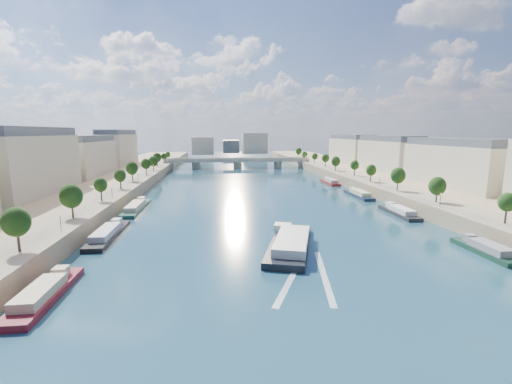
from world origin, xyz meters
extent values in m
plane|color=#0C2A38|center=(0.00, 100.00, 0.00)|extent=(700.00, 700.00, 0.00)
cube|color=#9E8460|center=(-72.00, 100.00, 2.50)|extent=(44.00, 520.00, 5.00)
cube|color=#9E8460|center=(72.00, 100.00, 2.50)|extent=(44.00, 520.00, 5.00)
cube|color=gray|center=(-57.00, 100.00, 5.05)|extent=(14.00, 520.00, 0.10)
cube|color=gray|center=(57.00, 100.00, 5.05)|extent=(14.00, 520.00, 0.10)
cylinder|color=#382B1E|center=(-55.00, 18.00, 6.91)|extent=(0.50, 0.50, 3.82)
ellipsoid|color=black|center=(-55.00, 18.00, 10.50)|extent=(4.80, 4.80, 5.52)
cylinder|color=#382B1E|center=(-55.00, 42.00, 6.91)|extent=(0.50, 0.50, 3.82)
ellipsoid|color=black|center=(-55.00, 42.00, 10.50)|extent=(4.80, 4.80, 5.52)
cylinder|color=#382B1E|center=(-55.00, 66.00, 6.91)|extent=(0.50, 0.50, 3.82)
ellipsoid|color=black|center=(-55.00, 66.00, 10.50)|extent=(4.80, 4.80, 5.52)
cylinder|color=#382B1E|center=(-55.00, 90.00, 6.91)|extent=(0.50, 0.50, 3.82)
ellipsoid|color=black|center=(-55.00, 90.00, 10.50)|extent=(4.80, 4.80, 5.52)
cylinder|color=#382B1E|center=(-55.00, 114.00, 6.91)|extent=(0.50, 0.50, 3.82)
ellipsoid|color=black|center=(-55.00, 114.00, 10.50)|extent=(4.80, 4.80, 5.52)
cylinder|color=#382B1E|center=(-55.00, 138.00, 6.91)|extent=(0.50, 0.50, 3.82)
ellipsoid|color=black|center=(-55.00, 138.00, 10.50)|extent=(4.80, 4.80, 5.52)
cylinder|color=#382B1E|center=(-55.00, 162.00, 6.91)|extent=(0.50, 0.50, 3.82)
ellipsoid|color=black|center=(-55.00, 162.00, 10.50)|extent=(4.80, 4.80, 5.52)
cylinder|color=#382B1E|center=(-55.00, 186.00, 6.91)|extent=(0.50, 0.50, 3.82)
ellipsoid|color=black|center=(-55.00, 186.00, 10.50)|extent=(4.80, 4.80, 5.52)
cylinder|color=#382B1E|center=(-55.00, 210.00, 6.91)|extent=(0.50, 0.50, 3.82)
ellipsoid|color=black|center=(-55.00, 210.00, 10.50)|extent=(4.80, 4.80, 5.52)
cylinder|color=#382B1E|center=(-55.00, 234.00, 6.91)|extent=(0.50, 0.50, 3.82)
ellipsoid|color=black|center=(-55.00, 234.00, 10.50)|extent=(4.80, 4.80, 5.52)
cylinder|color=#382B1E|center=(55.00, 26.00, 6.91)|extent=(0.50, 0.50, 3.82)
ellipsoid|color=black|center=(55.00, 26.00, 10.50)|extent=(4.80, 4.80, 5.52)
cylinder|color=#382B1E|center=(55.00, 50.00, 6.91)|extent=(0.50, 0.50, 3.82)
ellipsoid|color=black|center=(55.00, 50.00, 10.50)|extent=(4.80, 4.80, 5.52)
cylinder|color=#382B1E|center=(55.00, 74.00, 6.91)|extent=(0.50, 0.50, 3.82)
ellipsoid|color=black|center=(55.00, 74.00, 10.50)|extent=(4.80, 4.80, 5.52)
cylinder|color=#382B1E|center=(55.00, 98.00, 6.91)|extent=(0.50, 0.50, 3.82)
ellipsoid|color=black|center=(55.00, 98.00, 10.50)|extent=(4.80, 4.80, 5.52)
cylinder|color=#382B1E|center=(55.00, 122.00, 6.91)|extent=(0.50, 0.50, 3.82)
ellipsoid|color=black|center=(55.00, 122.00, 10.50)|extent=(4.80, 4.80, 5.52)
cylinder|color=#382B1E|center=(55.00, 146.00, 6.91)|extent=(0.50, 0.50, 3.82)
ellipsoid|color=black|center=(55.00, 146.00, 10.50)|extent=(4.80, 4.80, 5.52)
cylinder|color=#382B1E|center=(55.00, 170.00, 6.91)|extent=(0.50, 0.50, 3.82)
ellipsoid|color=black|center=(55.00, 170.00, 10.50)|extent=(4.80, 4.80, 5.52)
cylinder|color=#382B1E|center=(55.00, 194.00, 6.91)|extent=(0.50, 0.50, 3.82)
ellipsoid|color=black|center=(55.00, 194.00, 10.50)|extent=(4.80, 4.80, 5.52)
cylinder|color=#382B1E|center=(55.00, 218.00, 6.91)|extent=(0.50, 0.50, 3.82)
ellipsoid|color=black|center=(55.00, 218.00, 10.50)|extent=(4.80, 4.80, 5.52)
cylinder|color=#382B1E|center=(55.00, 242.00, 6.91)|extent=(0.50, 0.50, 3.82)
ellipsoid|color=black|center=(55.00, 242.00, 10.50)|extent=(4.80, 4.80, 5.52)
cylinder|color=black|center=(-52.50, 30.00, 7.00)|extent=(0.14, 0.14, 4.00)
sphere|color=#FFE5B2|center=(-52.50, 30.00, 9.10)|extent=(0.36, 0.36, 0.36)
cylinder|color=black|center=(-52.50, 70.00, 7.00)|extent=(0.14, 0.14, 4.00)
sphere|color=#FFE5B2|center=(-52.50, 70.00, 9.10)|extent=(0.36, 0.36, 0.36)
cylinder|color=black|center=(-52.50, 110.00, 7.00)|extent=(0.14, 0.14, 4.00)
sphere|color=#FFE5B2|center=(-52.50, 110.00, 9.10)|extent=(0.36, 0.36, 0.36)
cylinder|color=black|center=(-52.50, 150.00, 7.00)|extent=(0.14, 0.14, 4.00)
sphere|color=#FFE5B2|center=(-52.50, 150.00, 9.10)|extent=(0.36, 0.36, 0.36)
cylinder|color=black|center=(-52.50, 190.00, 7.00)|extent=(0.14, 0.14, 4.00)
sphere|color=#FFE5B2|center=(-52.50, 190.00, 9.10)|extent=(0.36, 0.36, 0.36)
cylinder|color=black|center=(52.50, 45.00, 7.00)|extent=(0.14, 0.14, 4.00)
sphere|color=#FFE5B2|center=(52.50, 45.00, 9.10)|extent=(0.36, 0.36, 0.36)
cylinder|color=black|center=(52.50, 85.00, 7.00)|extent=(0.14, 0.14, 4.00)
sphere|color=#FFE5B2|center=(52.50, 85.00, 9.10)|extent=(0.36, 0.36, 0.36)
cylinder|color=black|center=(52.50, 125.00, 7.00)|extent=(0.14, 0.14, 4.00)
sphere|color=#FFE5B2|center=(52.50, 125.00, 9.10)|extent=(0.36, 0.36, 0.36)
cylinder|color=black|center=(52.50, 165.00, 7.00)|extent=(0.14, 0.14, 4.00)
sphere|color=#FFE5B2|center=(52.50, 165.00, 9.10)|extent=(0.36, 0.36, 0.36)
cylinder|color=black|center=(52.50, 205.00, 7.00)|extent=(0.14, 0.14, 4.00)
sphere|color=#FFE5B2|center=(52.50, 205.00, 9.10)|extent=(0.36, 0.36, 0.36)
cube|color=beige|center=(-85.00, 83.00, 15.00)|extent=(16.00, 52.00, 20.00)
cube|color=#474C54|center=(-85.00, 83.00, 26.60)|extent=(14.72, 50.44, 3.20)
cube|color=beige|center=(-85.00, 141.00, 15.00)|extent=(16.00, 52.00, 20.00)
cube|color=#474C54|center=(-85.00, 141.00, 26.60)|extent=(14.72, 50.44, 3.20)
cube|color=beige|center=(-85.00, 199.00, 15.00)|extent=(16.00, 52.00, 20.00)
cube|color=#474C54|center=(-85.00, 199.00, 26.60)|extent=(14.72, 50.44, 3.20)
cube|color=beige|center=(85.00, 83.00, 15.00)|extent=(16.00, 52.00, 20.00)
cube|color=#474C54|center=(85.00, 83.00, 26.60)|extent=(14.72, 50.44, 3.20)
cube|color=beige|center=(85.00, 141.00, 15.00)|extent=(16.00, 52.00, 20.00)
cube|color=#474C54|center=(85.00, 141.00, 26.60)|extent=(14.72, 50.44, 3.20)
cube|color=beige|center=(85.00, 199.00, 15.00)|extent=(16.00, 52.00, 20.00)
cube|color=#474C54|center=(85.00, 199.00, 26.60)|extent=(14.72, 50.44, 3.20)
cube|color=beige|center=(-30.00, 310.00, 14.00)|extent=(22.00, 18.00, 18.00)
cube|color=beige|center=(25.00, 320.00, 16.00)|extent=(26.00, 20.00, 22.00)
cube|color=#474C54|center=(0.00, 335.00, 12.00)|extent=(18.00, 16.00, 14.00)
cube|color=#C1B79E|center=(0.00, 215.81, 6.20)|extent=(112.00, 11.00, 2.20)
cube|color=#C1B79E|center=(0.00, 210.81, 7.70)|extent=(112.00, 0.80, 0.90)
cube|color=#C1B79E|center=(0.00, 220.81, 7.70)|extent=(112.00, 0.80, 0.90)
cylinder|color=#C1B79E|center=(-32.00, 215.81, 2.50)|extent=(6.40, 6.40, 5.00)
cylinder|color=#C1B79E|center=(0.00, 215.81, 2.50)|extent=(6.40, 6.40, 5.00)
cylinder|color=#C1B79E|center=(32.00, 215.81, 2.50)|extent=(6.40, 6.40, 5.00)
cube|color=#C1B79E|center=(-52.00, 215.81, 2.50)|extent=(6.00, 12.00, 5.00)
cube|color=#C1B79E|center=(52.00, 215.81, 2.50)|extent=(6.00, 12.00, 5.00)
cube|color=black|center=(1.21, 27.00, 0.50)|extent=(17.74, 32.14, 2.21)
cube|color=silver|center=(1.21, 24.53, 2.60)|extent=(12.96, 21.34, 1.99)
cube|color=silver|center=(1.21, 36.28, 2.51)|extent=(5.33, 4.87, 1.80)
cube|color=silver|center=(-1.99, 10.00, 0.02)|extent=(11.89, 24.15, 0.04)
cube|color=silver|center=(4.41, 10.00, 0.02)|extent=(5.93, 25.78, 0.04)
cube|color=maroon|center=(-45.50, 6.16, 0.30)|extent=(5.00, 20.99, 1.80)
cube|color=#C2B592|center=(-45.50, 4.48, 2.00)|extent=(4.10, 11.54, 1.60)
cube|color=#C2B592|center=(-45.50, 12.45, 2.10)|extent=(2.50, 2.52, 1.80)
cube|color=black|center=(-45.50, 40.97, 0.30)|extent=(5.00, 26.28, 1.80)
cube|color=silver|center=(-45.50, 38.86, 2.00)|extent=(4.10, 14.45, 1.60)
cube|color=silver|center=(-45.50, 48.85, 2.10)|extent=(2.50, 3.15, 1.80)
cube|color=#1C463C|center=(-45.50, 74.02, 0.30)|extent=(5.00, 28.74, 1.80)
cube|color=beige|center=(-45.50, 71.72, 2.00)|extent=(4.10, 15.81, 1.60)
cube|color=beige|center=(-45.50, 82.64, 2.10)|extent=(2.50, 3.45, 1.80)
cube|color=#153626|center=(45.50, 17.61, 0.30)|extent=(5.00, 17.78, 1.80)
cube|color=gray|center=(45.50, 16.19, 2.00)|extent=(4.10, 9.78, 1.60)
cube|color=gray|center=(45.50, 22.94, 2.10)|extent=(2.50, 2.13, 1.80)
cube|color=black|center=(45.50, 55.92, 0.30)|extent=(5.00, 20.73, 1.80)
cube|color=silver|center=(45.50, 54.26, 2.00)|extent=(4.10, 11.40, 1.60)
cube|color=silver|center=(45.50, 62.14, 2.10)|extent=(2.50, 2.49, 1.80)
cube|color=#1A273B|center=(45.50, 89.89, 0.30)|extent=(5.00, 23.21, 1.80)
cube|color=beige|center=(45.50, 88.03, 2.00)|extent=(4.10, 12.76, 1.60)
cube|color=beige|center=(45.50, 96.85, 2.10)|extent=(2.50, 2.78, 1.80)
cube|color=maroon|center=(45.50, 128.24, 0.30)|extent=(5.00, 20.70, 1.80)
cube|color=#A7ACB3|center=(45.50, 126.58, 2.00)|extent=(4.10, 11.38, 1.60)
cube|color=#A7ACB3|center=(45.50, 134.45, 2.10)|extent=(2.50, 2.48, 1.80)
camera|label=1|loc=(-16.15, -51.60, 27.79)|focal=24.00mm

